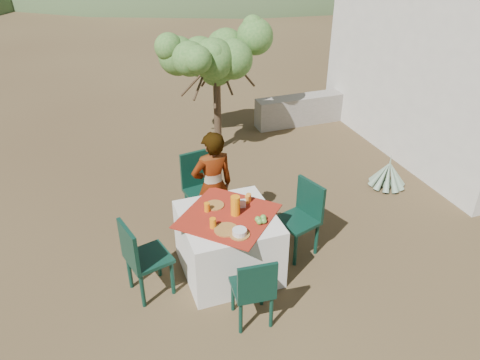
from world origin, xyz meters
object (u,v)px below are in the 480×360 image
guesthouse (478,57)px  juice_pitcher (235,206)px  person (213,186)px  shrub_tree (219,62)px  chair_left (141,256)px  chair_right (303,215)px  chair_near (254,289)px  table (228,243)px  chair_far (202,186)px  agave (388,175)px

guesthouse → juice_pitcher: bearing=-158.3°
person → shrub_tree: size_ratio=0.76×
shrub_tree → juice_pitcher: 3.30m
chair_left → person: (1.02, 0.76, 0.21)m
person → chair_right: bearing=139.6°
chair_right → juice_pitcher: 0.94m
person → chair_near: bearing=82.5°
table → person: person is taller
juice_pitcher → table: bearing=175.8°
table → chair_far: bearing=90.8°
table → chair_left: (-0.98, -0.07, 0.14)m
shrub_tree → juice_pitcher: shrub_tree is taller
chair_right → shrub_tree: 3.23m
table → chair_near: 0.87m
chair_left → guesthouse: size_ratio=0.22×
juice_pitcher → shrub_tree: bearing=75.6°
table → agave: size_ratio=2.21×
chair_right → chair_far: bearing=-152.9°
person → shrub_tree: bearing=-114.7°
chair_near → chair_right: chair_right is taller
shrub_tree → table: bearing=-105.9°
chair_near → agave: bearing=-142.4°
chair_right → shrub_tree: bearing=163.6°
chair_far → chair_right: 1.37m
chair_left → table: bearing=-100.4°
chair_far → guesthouse: size_ratio=0.24×
table → agave: table is taller
table → chair_far: (-0.01, 1.03, 0.18)m
chair_right → agave: (1.90, 0.93, -0.32)m
agave → juice_pitcher: 3.01m
chair_far → person: (0.05, -0.33, 0.17)m
shrub_tree → chair_right: bearing=-88.9°
table → chair_right: (0.95, 0.06, 0.13)m
chair_far → guesthouse: (5.08, 0.95, 0.94)m
chair_near → table: bearing=-86.6°
chair_near → person: bearing=-87.3°
guesthouse → juice_pitcher: size_ratio=18.48×
chair_left → shrub_tree: size_ratio=0.48×
shrub_tree → agave: bearing=-47.6°
chair_right → juice_pitcher: (-0.86, -0.06, 0.36)m
agave → juice_pitcher: juice_pitcher is taller
chair_right → guesthouse: guesthouse is taller
chair_right → agave: size_ratio=1.58×
agave → table: bearing=-161.0°
shrub_tree → guesthouse: 4.33m
table → juice_pitcher: (0.08, -0.01, 0.50)m
chair_far → person: 0.38m
table → juice_pitcher: bearing=-4.2°
chair_left → chair_right: (1.93, 0.12, -0.00)m
table → chair_left: bearing=-176.2°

